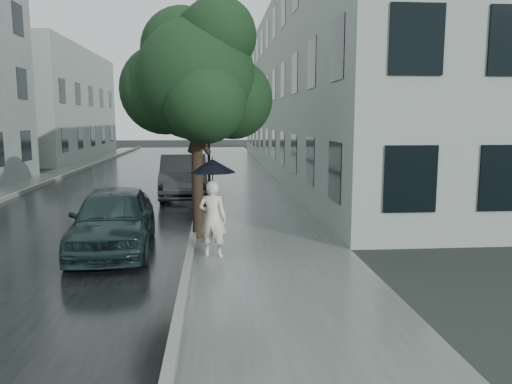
{
  "coord_description": "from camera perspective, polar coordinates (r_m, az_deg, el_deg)",
  "views": [
    {
      "loc": [
        -1.02,
        -9.18,
        2.93
      ],
      "look_at": [
        -0.11,
        1.81,
        1.3
      ],
      "focal_mm": 35.0,
      "sensor_mm": 36.0,
      "label": 1
    }
  ],
  "objects": [
    {
      "name": "ground",
      "position": [
        9.69,
        1.57,
        -9.2
      ],
      "size": [
        120.0,
        120.0,
        0.0
      ],
      "primitive_type": "plane",
      "color": "black",
      "rests_on": "ground"
    },
    {
      "name": "sidewalk",
      "position": [
        21.41,
        -1.29,
        0.55
      ],
      "size": [
        3.5,
        60.0,
        0.01
      ],
      "primitive_type": "cube",
      "color": "slate",
      "rests_on": "ground"
    },
    {
      "name": "kerb_near",
      "position": [
        21.37,
        -6.18,
        0.68
      ],
      "size": [
        0.15,
        60.0,
        0.15
      ],
      "primitive_type": "cube",
      "color": "slate",
      "rests_on": "ground"
    },
    {
      "name": "asphalt_road",
      "position": [
        21.76,
        -15.43,
        0.37
      ],
      "size": [
        6.85,
        60.0,
        0.0
      ],
      "primitive_type": "cube",
      "color": "black",
      "rests_on": "ground"
    },
    {
      "name": "kerb_far",
      "position": [
        22.66,
        -24.16,
        0.43
      ],
      "size": [
        0.15,
        60.0,
        0.15
      ],
      "primitive_type": "cube",
      "color": "slate",
      "rests_on": "ground"
    },
    {
      "name": "sidewalk_far",
      "position": [
        23.0,
        -26.32,
        0.22
      ],
      "size": [
        1.7,
        60.0,
        0.01
      ],
      "primitive_type": "cube",
      "color": "#4C5451",
      "rests_on": "ground"
    },
    {
      "name": "building_near",
      "position": [
        29.44,
        8.17,
        11.38
      ],
      "size": [
        7.02,
        36.0,
        9.0
      ],
      "color": "gray",
      "rests_on": "ground"
    },
    {
      "name": "building_far_b",
      "position": [
        41.21,
        -23.07,
        9.23
      ],
      "size": [
        7.02,
        18.0,
        8.0
      ],
      "color": "gray",
      "rests_on": "ground"
    },
    {
      "name": "pedestrian",
      "position": [
        10.6,
        -4.96,
        -3.04
      ],
      "size": [
        0.69,
        0.56,
        1.65
      ],
      "primitive_type": "imported",
      "rotation": [
        0.0,
        0.0,
        2.83
      ],
      "color": "beige",
      "rests_on": "sidewalk"
    },
    {
      "name": "umbrella",
      "position": [
        10.45,
        -5.0,
        3.01
      ],
      "size": [
        1.02,
        1.02,
        1.21
      ],
      "rotation": [
        0.0,
        0.0,
        -0.02
      ],
      "color": "black",
      "rests_on": "ground"
    },
    {
      "name": "street_tree",
      "position": [
        12.33,
        -6.88,
        12.81
      ],
      "size": [
        3.75,
        3.41,
        5.72
      ],
      "color": "#332619",
      "rests_on": "ground"
    },
    {
      "name": "lamp_post",
      "position": [
        21.6,
        -5.85,
        8.76
      ],
      "size": [
        0.84,
        0.4,
        5.4
      ],
      "rotation": [
        0.0,
        0.0,
        -0.18
      ],
      "color": "black",
      "rests_on": "ground"
    },
    {
      "name": "car_near",
      "position": [
        11.54,
        -15.98,
        -2.97
      ],
      "size": [
        1.98,
        4.3,
        1.43
      ],
      "primitive_type": "imported",
      "rotation": [
        0.0,
        0.0,
        0.07
      ],
      "color": "#19292B",
      "rests_on": "ground"
    },
    {
      "name": "car_far",
      "position": [
        18.94,
        -8.28,
        1.84
      ],
      "size": [
        1.9,
        4.85,
        1.57
      ],
      "primitive_type": "imported",
      "rotation": [
        0.0,
        0.0,
        0.05
      ],
      "color": "#232629",
      "rests_on": "ground"
    }
  ]
}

